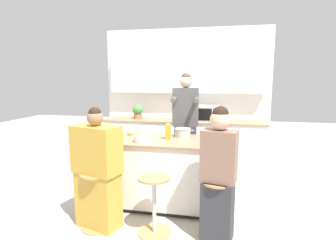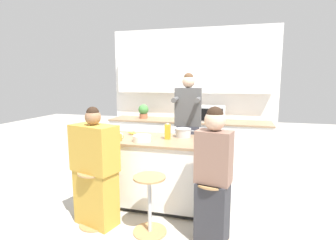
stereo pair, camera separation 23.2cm
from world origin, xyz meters
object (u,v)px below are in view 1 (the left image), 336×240
bar_stool_leftmost (97,199)px  banana_bunch (131,133)px  potted_plant (138,111)px  fruit_bowl (116,137)px  kitchen_island (167,172)px  coffee_cup_near (119,138)px  bar_stool_rightmost (217,208)px  juice_carton (168,132)px  coffee_cup_far (218,142)px  cooking_pot (183,132)px  person_cooking (185,131)px  bar_stool_center (154,204)px  person_wrapped_blanket (97,172)px  person_seated_near (218,179)px  microwave (206,113)px

bar_stool_leftmost → banana_bunch: size_ratio=4.43×
potted_plant → fruit_bowl: bearing=-82.4°
kitchen_island → coffee_cup_near: coffee_cup_near is taller
bar_stool_rightmost → fruit_bowl: fruit_bowl is taller
coffee_cup_near → potted_plant: bearing=100.3°
kitchen_island → fruit_bowl: fruit_bowl is taller
juice_carton → coffee_cup_far: bearing=-21.9°
coffee_cup_far → cooking_pot: bearing=137.6°
person_cooking → cooking_pot: 0.51m
kitchen_island → coffee_cup_far: (0.67, -0.24, 0.50)m
bar_stool_center → person_wrapped_blanket: (-0.67, 0.02, 0.31)m
kitchen_island → bar_stool_center: 0.72m
person_wrapped_blanket → cooking_pot: 1.28m
bar_stool_rightmost → person_cooking: 1.58m
kitchen_island → bar_stool_leftmost: 0.99m
coffee_cup_near → coffee_cup_far: (1.25, -0.01, 0.00)m
person_cooking → person_seated_near: 1.51m
coffee_cup_near → person_seated_near: bearing=-19.9°
person_seated_near → microwave: (-0.25, 2.22, 0.41)m
person_cooking → person_seated_near: bearing=-74.3°
potted_plant → person_seated_near: bearing=-54.9°
bar_stool_leftmost → coffee_cup_far: size_ratio=5.66×
person_seated_near → fruit_bowl: 1.51m
juice_carton → bar_stool_center: bearing=-90.8°
person_seated_near → bar_stool_leftmost: bearing=-167.0°
kitchen_island → person_wrapped_blanket: (-0.67, -0.69, 0.19)m
person_seated_near → microwave: 2.27m
bar_stool_leftmost → bar_stool_rightmost: 1.36m
bar_stool_leftmost → fruit_bowl: size_ratio=3.63×
person_wrapped_blanket → coffee_cup_far: person_wrapped_blanket is taller
person_wrapped_blanket → bar_stool_rightmost: bearing=16.8°
banana_bunch → microwave: size_ratio=0.30×
kitchen_island → bar_stool_leftmost: bearing=-133.5°
fruit_bowl → juice_carton: (0.69, 0.12, 0.07)m
person_seated_near → coffee_cup_near: 1.37m
bar_stool_rightmost → banana_bunch: bearing=145.2°
juice_carton → person_cooking: bearing=77.8°
coffee_cup_far → kitchen_island: bearing=160.1°
person_seated_near → microwave: size_ratio=2.97×
cooking_pot → coffee_cup_far: 0.66m
coffee_cup_near → person_wrapped_blanket: bearing=-101.9°
banana_bunch → juice_carton: (0.57, -0.16, 0.08)m
bar_stool_leftmost → cooking_pot: 1.41m
kitchen_island → fruit_bowl: (-0.68, -0.10, 0.48)m
bar_stool_rightmost → person_cooking: size_ratio=0.36×
bar_stool_rightmost → banana_bunch: (-1.24, 0.86, 0.59)m
person_cooking → person_seated_near: (0.53, -1.40, -0.22)m
person_cooking → juice_carton: person_cooking is taller
bar_stool_leftmost → coffee_cup_far: 1.56m
person_wrapped_blanket → potted_plant: 2.32m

